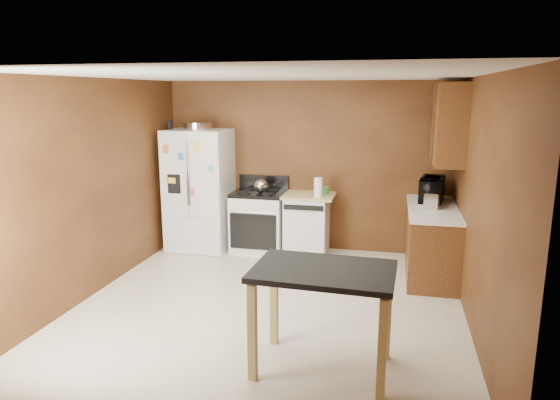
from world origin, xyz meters
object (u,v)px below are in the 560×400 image
(kettle, at_px, (261,186))
(island, at_px, (323,285))
(gas_range, at_px, (259,220))
(green_canister, at_px, (326,190))
(paper_towel, at_px, (318,187))
(toaster, at_px, (432,200))
(refrigerator, at_px, (199,190))
(pen_cup, at_px, (169,125))
(roasting_pan, at_px, (198,126))
(microwave, at_px, (432,190))
(dishwasher, at_px, (307,223))

(kettle, xyz_separation_m, island, (1.35, -3.01, -0.24))
(gas_range, bearing_deg, green_canister, 6.50)
(kettle, height_order, paper_towel, paper_towel)
(toaster, relative_size, refrigerator, 0.15)
(refrigerator, distance_m, gas_range, 1.01)
(gas_range, bearing_deg, refrigerator, -176.19)
(pen_cup, relative_size, gas_range, 0.11)
(green_canister, bearing_deg, gas_range, -173.50)
(pen_cup, xyz_separation_m, toaster, (3.74, -0.39, -0.86))
(gas_range, distance_m, island, 3.37)
(paper_towel, bearing_deg, toaster, -13.60)
(paper_towel, relative_size, toaster, 1.00)
(green_canister, height_order, island, green_canister)
(toaster, distance_m, island, 2.76)
(roasting_pan, bearing_deg, green_canister, 3.76)
(microwave, relative_size, island, 0.45)
(microwave, distance_m, dishwasher, 1.82)
(kettle, relative_size, gas_range, 0.18)
(kettle, xyz_separation_m, green_canister, (0.93, 0.16, -0.06))
(paper_towel, xyz_separation_m, island, (0.50, -2.92, -0.26))
(roasting_pan, height_order, island, roasting_pan)
(toaster, bearing_deg, paper_towel, 177.40)
(toaster, bearing_deg, roasting_pan, -177.32)
(pen_cup, bearing_deg, microwave, 0.20)
(pen_cup, xyz_separation_m, gas_range, (1.33, 0.11, -1.40))
(roasting_pan, distance_m, microwave, 3.45)
(roasting_pan, bearing_deg, island, -52.80)
(paper_towel, xyz_separation_m, gas_range, (-0.90, 0.13, -0.57))
(toaster, height_order, dishwasher, toaster)
(paper_towel, relative_size, microwave, 0.52)
(microwave, distance_m, gas_range, 2.51)
(dishwasher, height_order, island, island)
(roasting_pan, height_order, pen_cup, pen_cup)
(gas_range, bearing_deg, kettle, -49.57)
(toaster, bearing_deg, kettle, -179.72)
(green_canister, xyz_separation_m, refrigerator, (-1.88, -0.17, -0.04))
(paper_towel, height_order, gas_range, paper_towel)
(microwave, xyz_separation_m, refrigerator, (-3.35, 0.04, -0.15))
(kettle, bearing_deg, island, -65.76)
(microwave, xyz_separation_m, gas_range, (-2.43, 0.10, -0.59))
(toaster, bearing_deg, green_canister, 168.04)
(pen_cup, bearing_deg, refrigerator, 6.97)
(roasting_pan, distance_m, gas_range, 1.66)
(green_canister, bearing_deg, kettle, -170.15)
(dishwasher, bearing_deg, green_canister, 18.86)
(refrigerator, height_order, island, refrigerator)
(kettle, relative_size, paper_towel, 0.72)
(gas_range, distance_m, dishwasher, 0.72)
(dishwasher, bearing_deg, roasting_pan, -178.69)
(toaster, bearing_deg, island, -100.71)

